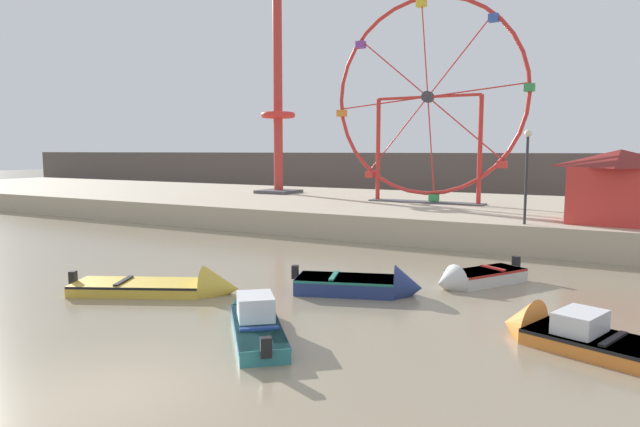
% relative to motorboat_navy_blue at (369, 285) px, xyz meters
% --- Properties ---
extents(ground_plane, '(240.00, 240.00, 0.00)m').
position_rel_motorboat_navy_blue_xyz_m(ground_plane, '(-1.23, -9.33, -0.28)').
color(ground_plane, gray).
extents(quay_promenade, '(110.00, 18.31, 1.35)m').
position_rel_motorboat_navy_blue_xyz_m(quay_promenade, '(-1.23, 18.24, 0.40)').
color(quay_promenade, '#B7A88E').
rests_on(quay_promenade, ground_plane).
extents(distant_town_skyline, '(140.00, 3.00, 4.40)m').
position_rel_motorboat_navy_blue_xyz_m(distant_town_skyline, '(-1.23, 39.49, 1.92)').
color(distant_town_skyline, '#564C47').
rests_on(distant_town_skyline, ground_plane).
extents(motorboat_navy_blue, '(4.31, 2.71, 1.44)m').
position_rel_motorboat_navy_blue_xyz_m(motorboat_navy_blue, '(0.00, 0.00, 0.00)').
color(motorboat_navy_blue, navy).
rests_on(motorboat_navy_blue, ground_plane).
extents(motorboat_teal_painted, '(3.98, 4.40, 1.32)m').
position_rel_motorboat_navy_blue_xyz_m(motorboat_teal_painted, '(-1.24, -4.64, -0.00)').
color(motorboat_teal_painted, teal).
rests_on(motorboat_teal_painted, ground_plane).
extents(motorboat_mustard_yellow, '(5.50, 3.71, 1.47)m').
position_rel_motorboat_navy_blue_xyz_m(motorboat_mustard_yellow, '(-5.52, -2.99, -0.08)').
color(motorboat_mustard_yellow, gold).
rests_on(motorboat_mustard_yellow, ground_plane).
extents(motorboat_pale_grey, '(2.88, 3.77, 1.15)m').
position_rel_motorboat_navy_blue_xyz_m(motorboat_pale_grey, '(2.67, 2.76, -0.02)').
color(motorboat_pale_grey, silver).
rests_on(motorboat_pale_grey, ground_plane).
extents(motorboat_orange_hull, '(4.06, 2.66, 1.50)m').
position_rel_motorboat_navy_blue_xyz_m(motorboat_orange_hull, '(5.97, -2.08, -0.02)').
color(motorboat_orange_hull, orange).
rests_on(motorboat_orange_hull, ground_plane).
extents(ferris_wheel_red_frame, '(12.48, 1.20, 12.69)m').
position_rel_motorboat_navy_blue_xyz_m(ferris_wheel_red_frame, '(-3.96, 17.68, 7.45)').
color(ferris_wheel_red_frame, red).
rests_on(ferris_wheel_red_frame, quay_promenade).
extents(drop_tower_red_tower, '(2.80, 2.80, 16.45)m').
position_rel_motorboat_navy_blue_xyz_m(drop_tower_red_tower, '(-16.54, 19.98, 7.85)').
color(drop_tower_red_tower, '#BC332D').
rests_on(drop_tower_red_tower, quay_promenade).
extents(carnival_booth_red_striped, '(4.59, 3.45, 3.33)m').
position_rel_motorboat_navy_blue_xyz_m(carnival_booth_red_striped, '(6.84, 11.83, 2.81)').
color(carnival_booth_red_striped, red).
rests_on(carnival_booth_red_striped, quay_promenade).
extents(promenade_lamp_near, '(0.32, 0.32, 4.19)m').
position_rel_motorboat_navy_blue_xyz_m(promenade_lamp_near, '(3.22, 9.77, 3.79)').
color(promenade_lamp_near, '#2D2D33').
rests_on(promenade_lamp_near, quay_promenade).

